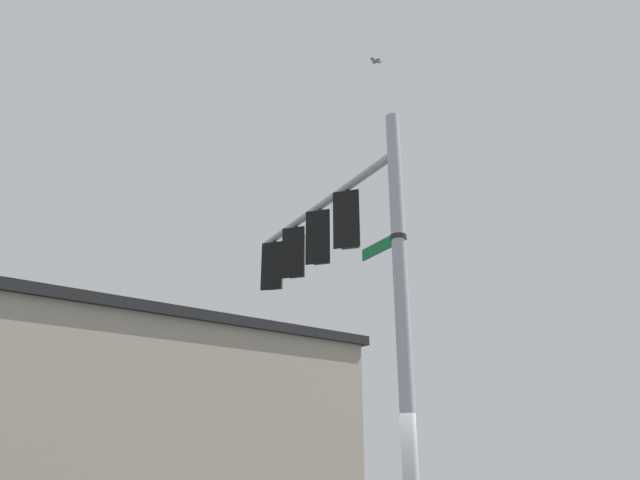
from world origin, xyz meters
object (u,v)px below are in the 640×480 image
Objects in this scene: traffic_light_nearest_pole at (349,222)px; traffic_light_mid_inner at (320,239)px; traffic_light_mid_outer at (296,254)px; bird_flying at (376,61)px; street_name_sign at (388,243)px; traffic_light_arm_end at (275,268)px.

traffic_light_nearest_pole is 1.00× the size of traffic_light_mid_inner.
bird_flying is at bearing -44.73° from traffic_light_mid_outer.
traffic_light_mid_outer is at bearing 138.08° from traffic_light_mid_inner.
street_name_sign is 3.53× the size of bird_flying.
traffic_light_mid_inner is at bearing 138.08° from traffic_light_nearest_pole.
traffic_light_arm_end is at bearing 138.08° from traffic_light_mid_outer.
traffic_light_nearest_pole is 1.54m from street_name_sign.
traffic_light_mid_inner is 2.24m from traffic_light_arm_end.
traffic_light_mid_inner is at bearing -41.92° from traffic_light_arm_end.
street_name_sign is (1.76, -1.61, -0.87)m from traffic_light_mid_inner.
traffic_light_mid_outer is at bearing 137.82° from street_name_sign.
traffic_light_mid_inner is 1.00× the size of traffic_light_arm_end.
traffic_light_arm_end is 4.71m from street_name_sign.
traffic_light_mid_outer is 3.61m from street_name_sign.
bird_flying is (1.73, -1.79, 2.95)m from traffic_light_mid_inner.
traffic_light_arm_end is (-0.83, 0.75, 0.00)m from traffic_light_mid_outer.
traffic_light_nearest_pole reaches higher than street_name_sign.
bird_flying is at bearing -45.98° from traffic_light_mid_inner.
traffic_light_mid_inner is 1.12m from traffic_light_mid_outer.
traffic_light_mid_inner and traffic_light_arm_end have the same top height.
traffic_light_mid_outer is 4.66m from bird_flying.
traffic_light_mid_inner is at bearing -41.92° from traffic_light_mid_outer.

